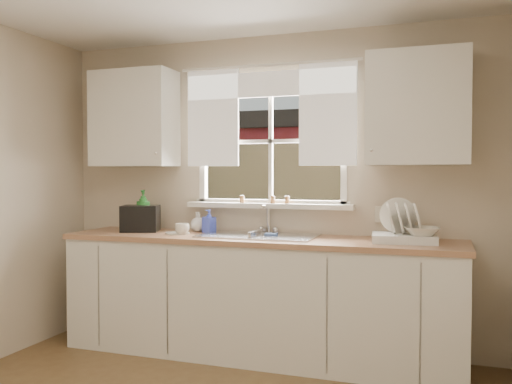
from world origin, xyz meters
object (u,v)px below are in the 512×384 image
(cup, at_px, (182,229))
(black_appliance, at_px, (141,218))
(dish_rack, at_px, (403,232))
(soap_bottle_a, at_px, (143,210))

(cup, height_order, black_appliance, black_appliance)
(black_appliance, bearing_deg, dish_rack, -20.57)
(dish_rack, xyz_separation_m, soap_bottle_a, (-2.13, 0.10, 0.10))
(dish_rack, distance_m, soap_bottle_a, 2.13)
(soap_bottle_a, distance_m, cup, 0.51)
(cup, bearing_deg, dish_rack, 25.52)
(dish_rack, relative_size, soap_bottle_a, 1.36)
(black_appliance, bearing_deg, soap_bottle_a, 85.11)
(dish_rack, height_order, cup, dish_rack)
(dish_rack, distance_m, cup, 1.67)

